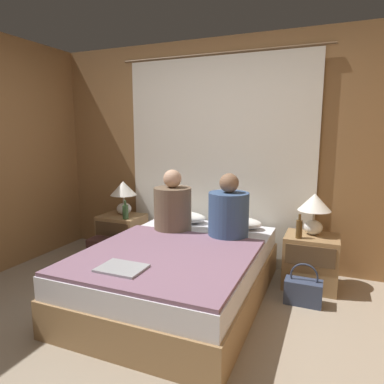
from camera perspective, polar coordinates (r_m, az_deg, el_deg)
The scene contains 18 objects.
ground_plane at distance 2.66m, azimuth -9.86°, elevation -24.13°, with size 16.00×16.00×0.00m, color gray.
wall_back at distance 3.94m, azimuth 4.52°, elevation 6.47°, with size 4.16×0.06×2.50m.
curtain_panel at distance 3.89m, azimuth 4.22°, elevation 5.12°, with size 2.35×0.02×2.33m.
bed at distance 3.16m, azimuth -2.11°, elevation -13.34°, with size 1.42×1.98×0.48m.
nightstand_left at distance 4.23m, azimuth -11.55°, elevation -7.17°, with size 0.49×0.42×0.51m.
nightstand_right at distance 3.56m, azimuth 19.17°, elevation -10.84°, with size 0.49×0.42×0.51m.
lamp_left at distance 4.15m, azimuth -11.36°, elevation -0.09°, with size 0.31×0.31×0.40m.
lamp_right at distance 3.47m, azimuth 19.72°, elevation -2.44°, with size 0.31×0.31×0.40m.
pillow_left at distance 3.88m, azimuth -1.40°, elevation -4.18°, with size 0.52×0.29×0.12m.
pillow_right at distance 3.68m, azimuth 7.57°, elevation -5.05°, with size 0.52×0.29×0.12m.
blanket_on_bed at distance 2.83m, azimuth -4.54°, elevation -10.58°, with size 1.36×1.36×0.03m.
person_left_in_bed at distance 3.50m, azimuth -3.24°, elevation -2.49°, with size 0.38×0.38×0.64m.
person_right_in_bed at distance 3.29m, azimuth 6.11°, elevation -3.43°, with size 0.39×0.39×0.63m.
beer_bottle_on_left_stand at distance 3.97m, azimuth -11.03°, elevation -3.25°, with size 0.07×0.07×0.21m.
beer_bottle_on_right_stand at distance 3.34m, azimuth 17.42°, elevation -5.83°, with size 0.06×0.06×0.23m.
laptop_on_bed at distance 2.57m, azimuth -11.63°, elevation -12.33°, with size 0.33×0.25×0.02m.
backpack_on_floor at distance 3.92m, azimuth -14.69°, elevation -9.60°, with size 0.28×0.21×0.34m.
handbag_on_floor at distance 3.26m, azimuth 18.05°, elevation -15.40°, with size 0.32×0.17×0.37m.
Camera 1 is at (1.21, -1.85, 1.48)m, focal length 32.00 mm.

